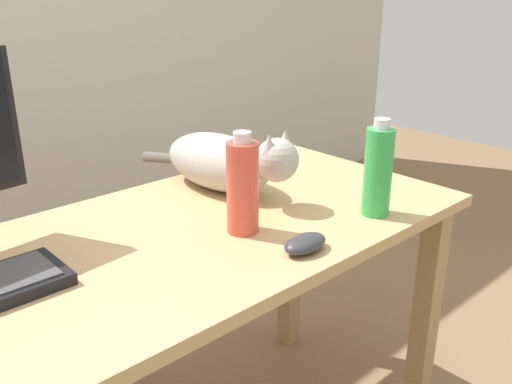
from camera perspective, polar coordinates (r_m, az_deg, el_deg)
The scene contains 6 objects.
desk at distance 1.27m, azimuth -11.60°, elevation -9.88°, with size 1.66×0.67×0.76m.
office_chair at distance 1.90m, azimuth -24.52°, elevation -10.03°, with size 0.50×0.48×0.90m.
cat at distance 1.50m, azimuth -3.32°, elevation 3.20°, with size 0.21×0.61×0.20m.
computer_mouse at distance 1.18m, azimuth 5.10°, elevation -5.31°, with size 0.11×0.06×0.04m, color #333338.
water_bottle at distance 1.36m, azimuth 12.49°, elevation 2.14°, with size 0.07×0.07×0.24m.
spray_bottle at distance 1.23m, azimuth -1.39°, elevation 0.57°, with size 0.07×0.07×0.23m.
Camera 1 is at (-0.54, -0.96, 1.29)m, focal length 38.73 mm.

